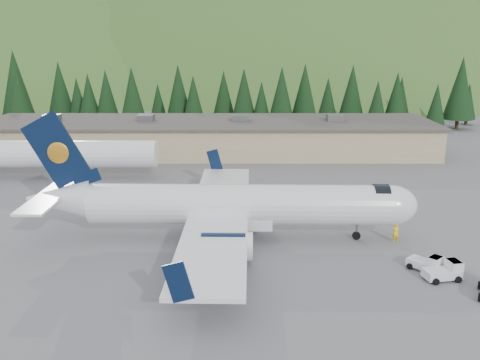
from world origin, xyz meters
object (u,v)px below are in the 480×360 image
baggage_tug_a (445,271)px  terminal_building (209,136)px  baggage_tug_b (427,264)px  ramp_worker (396,233)px  second_airliner (50,153)px  airliner (228,206)px

baggage_tug_a → terminal_building: (-20.84, 46.56, 1.95)m
baggage_tug_a → baggage_tug_b: 1.76m
baggage_tug_b → baggage_tug_a: bearing=-14.0°
baggage_tug_b → ramp_worker: bearing=144.7°
terminal_building → ramp_worker: 43.45m
baggage_tug_a → second_airliner: bearing=131.5°
airliner → second_airliner: bearing=138.5°
baggage_tug_a → baggage_tug_b: (-0.86, 1.53, -0.05)m
baggage_tug_a → baggage_tug_b: size_ratio=1.08×
airliner → ramp_worker: bearing=-2.7°
second_airliner → baggage_tug_a: (40.75, -30.56, -2.65)m
airliner → terminal_building: 38.19m
second_airliner → ramp_worker: bearing=-30.5°
airliner → ramp_worker: airliner is taller
baggage_tug_b → terminal_building: terminal_building is taller
terminal_building → airliner: bearing=-84.0°
terminal_building → ramp_worker: bearing=-63.9°
second_airliner → baggage_tug_b: bearing=-36.1°
baggage_tug_a → ramp_worker: 7.78m
airliner → baggage_tug_b: 17.68m
second_airliner → ramp_worker: second_airliner is taller
baggage_tug_b → ramp_worker: (-0.87, 6.05, 0.33)m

